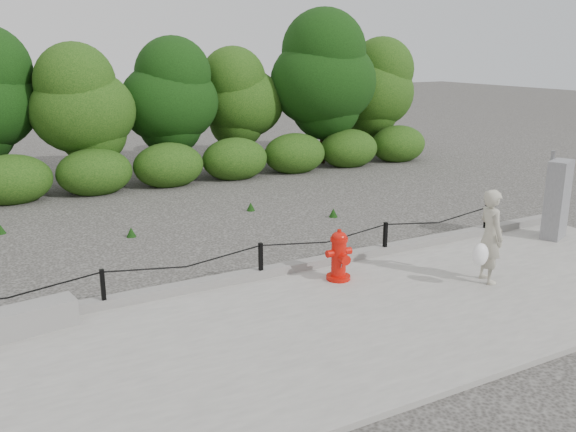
# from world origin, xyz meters

# --- Properties ---
(ground) EXTENTS (90.00, 90.00, 0.00)m
(ground) POSITION_xyz_m (0.00, 0.00, 0.00)
(ground) COLOR #2D2B28
(ground) RESTS_ON ground
(sidewalk) EXTENTS (14.00, 4.00, 0.08)m
(sidewalk) POSITION_xyz_m (0.00, -2.00, 0.04)
(sidewalk) COLOR gray
(sidewalk) RESTS_ON ground
(curb) EXTENTS (14.00, 0.22, 0.14)m
(curb) POSITION_xyz_m (0.00, 0.05, 0.15)
(curb) COLOR slate
(curb) RESTS_ON sidewalk
(chain_barrier) EXTENTS (10.06, 0.06, 0.60)m
(chain_barrier) POSITION_xyz_m (0.00, 0.00, 0.46)
(chain_barrier) COLOR black
(chain_barrier) RESTS_ON sidewalk
(treeline) EXTENTS (20.22, 3.67, 4.79)m
(treeline) POSITION_xyz_m (0.73, 8.92, 2.45)
(treeline) COLOR black
(treeline) RESTS_ON ground
(fire_hydrant) EXTENTS (0.44, 0.45, 0.84)m
(fire_hydrant) POSITION_xyz_m (1.08, -0.65, 0.48)
(fire_hydrant) COLOR red
(fire_hydrant) RESTS_ON sidewalk
(pedestrian) EXTENTS (0.73, 0.63, 1.51)m
(pedestrian) POSITION_xyz_m (3.11, -1.86, 0.82)
(pedestrian) COLOR #A5A08D
(pedestrian) RESTS_ON sidewalk
(concrete_block) EXTENTS (1.17, 0.55, 0.36)m
(concrete_block) POSITION_xyz_m (-3.49, -0.25, 0.26)
(concrete_block) COLOR gray
(concrete_block) RESTS_ON sidewalk
(utility_cabinet) EXTENTS (0.67, 0.54, 1.70)m
(utility_cabinet) POSITION_xyz_m (6.03, -0.78, 0.85)
(utility_cabinet) COLOR gray
(utility_cabinet) RESTS_ON sidewalk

